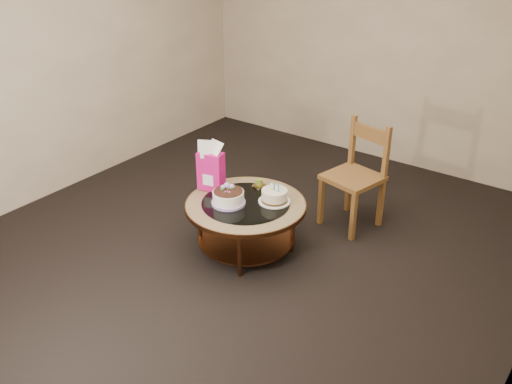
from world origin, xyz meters
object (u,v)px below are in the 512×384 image
Objects in this scene: coffee_table at (246,211)px; cream_cake at (274,196)px; dining_chair at (356,175)px; decorated_cake at (228,198)px; gift_bag at (211,166)px.

cream_cake is at bearing 38.73° from coffee_table.
coffee_table is 1.09m from dining_chair.
coffee_table is at bearing -106.65° from dining_chair.
decorated_cake is at bearing -135.21° from coffee_table.
decorated_cake is 1.23m from dining_chair.
dining_chair is (0.34, 0.80, -0.02)m from cream_cake.
coffee_table is 3.79× the size of cream_cake.
decorated_cake reaches higher than coffee_table.
gift_bag reaches higher than cream_cake.
cream_cake is at bearing -100.71° from dining_chair.
decorated_cake is at bearing -36.14° from gift_bag.
gift_bag is (-0.39, 0.02, 0.30)m from coffee_table.
cream_cake is 0.28× the size of dining_chair.
cream_cake is at bearing -0.24° from gift_bag.
dining_chair is at bearing 74.92° from cream_cake.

